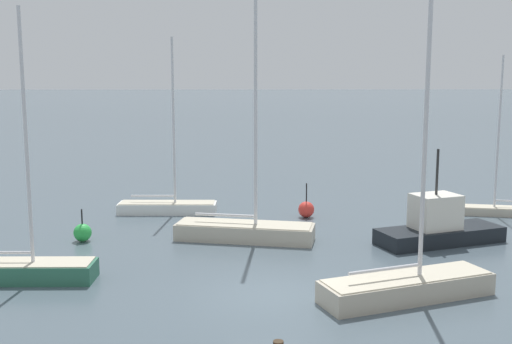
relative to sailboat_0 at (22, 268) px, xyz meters
name	(u,v)px	position (x,y,z in m)	size (l,w,h in m)	color
ground_plane	(268,296)	(8.03, -1.65, -0.44)	(600.00, 600.00, 0.00)	#4C5B66
sailboat_0	(22,268)	(0.00, 0.00, 0.00)	(4.79, 1.36, 8.83)	#2D6B51
sailboat_1	(245,228)	(7.38, 4.92, 0.05)	(5.86, 2.72, 10.35)	#BCB29E
sailboat_2	(168,205)	(3.61, 10.03, -0.03)	(4.83, 1.38, 8.52)	white
sailboat_4	(501,208)	(19.84, 9.16, -0.08)	(4.14, 1.80, 7.66)	#BCB29E
sailboat_5	(407,283)	(12.23, -1.96, 0.06)	(5.64, 3.22, 10.33)	#BCB29E
fishing_boat_0	(438,227)	(15.16, 4.23, 0.24)	(5.50, 3.35, 3.84)	black
channel_buoy_0	(83,233)	(0.75, 4.88, -0.08)	(0.73, 0.73, 1.34)	green
channel_buoy_1	(306,209)	(10.34, 8.95, -0.05)	(0.76, 0.76, 1.65)	red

